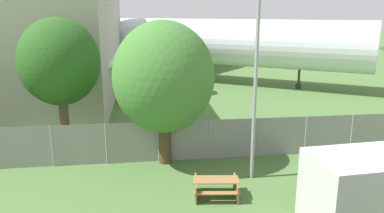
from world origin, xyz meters
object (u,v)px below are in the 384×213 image
at_px(tree_left_of_cabin, 164,77).
at_px(tree_behind_benches, 59,62).
at_px(picnic_bench_open_grass, 216,186).
at_px(airplane, 182,41).
at_px(portable_cabin, 368,191).

bearing_deg(tree_left_of_cabin, tree_behind_benches, 151.47).
distance_m(picnic_bench_open_grass, tree_left_of_cabin, 5.68).
height_order(airplane, tree_behind_benches, airplane).
height_order(portable_cabin, picnic_bench_open_grass, portable_cabin).
bearing_deg(portable_cabin, picnic_bench_open_grass, 146.55).
bearing_deg(tree_left_of_cabin, portable_cabin, -44.34).
relative_size(tree_left_of_cabin, tree_behind_benches, 0.99).
distance_m(tree_left_of_cabin, tree_behind_benches, 6.04).
xyz_separation_m(picnic_bench_open_grass, tree_behind_benches, (-7.13, 6.68, 4.23)).
bearing_deg(picnic_bench_open_grass, portable_cabin, -29.18).
xyz_separation_m(picnic_bench_open_grass, tree_left_of_cabin, (-1.84, 3.80, 3.81)).
bearing_deg(picnic_bench_open_grass, tree_left_of_cabin, 115.76).
bearing_deg(airplane, portable_cabin, -50.69).
relative_size(airplane, tree_left_of_cabin, 6.13).
distance_m(portable_cabin, tree_left_of_cabin, 9.74).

